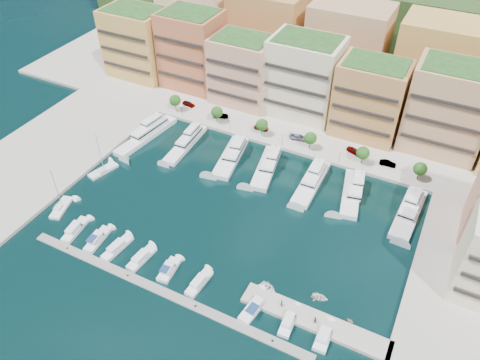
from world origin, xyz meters
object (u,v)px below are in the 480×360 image
(cruiser_9, at_px, (324,337))
(sailboat_0, at_px, (61,208))
(cruiser_8, at_px, (289,321))
(sailboat_1, at_px, (103,171))
(lamppost_0, at_px, (182,109))
(yacht_0, at_px, (148,133))
(yacht_6, at_px, (409,211))
(car_2, at_px, (261,128))
(lamppost_2, at_px, (283,138))
(cruiser_2, at_px, (117,248))
(tree_2, at_px, (262,125))
(tree_0, at_px, (175,100))
(yacht_2, at_px, (232,155))
(yacht_3, at_px, (268,165))
(car_1, at_px, (221,116))
(tree_4, at_px, (363,153))
(cruiser_1, at_px, (97,239))
(car_5, at_px, (388,163))
(cruiser_5, at_px, (199,283))
(car_0, at_px, (189,104))
(person_1, at_px, (315,320))
(car_3, at_px, (299,137))
(car_4, at_px, (354,151))
(tree_5, at_px, (420,169))
(yacht_4, at_px, (312,180))
(tree_3, at_px, (310,138))
(tender_3, at_px, (350,321))
(yacht_1, at_px, (187,142))
(cruiser_0, at_px, (75,230))
(tender_0, at_px, (268,287))
(lamppost_4, at_px, (403,172))
(cruiser_3, at_px, (141,258))
(person_0, at_px, (282,303))
(tender_1, at_px, (314,297))
(tender_2, at_px, (320,298))
(cruiser_7, at_px, (254,307))
(tree_1, at_px, (217,112))

(cruiser_9, relative_size, sailboat_0, 0.55)
(cruiser_8, xyz_separation_m, sailboat_1, (-66.68, 21.70, -0.24))
(lamppost_0, distance_m, yacht_0, 14.40)
(yacht_6, height_order, car_2, yacht_6)
(lamppost_2, xyz_separation_m, cruiser_2, (-19.22, -55.80, -3.28))
(tree_2, xyz_separation_m, cruiser_8, (33.24, -58.08, -4.20))
(tree_2, xyz_separation_m, cruiser_9, (40.90, -58.08, -4.20))
(tree_0, relative_size, sailboat_0, 0.43)
(cruiser_2, bearing_deg, lamppost_2, 70.99)
(yacht_2, height_order, yacht_3, same)
(yacht_0, height_order, car_1, yacht_0)
(lamppost_0, height_order, car_1, lamppost_0)
(tree_4, height_order, cruiser_1, tree_4)
(yacht_6, relative_size, car_5, 4.44)
(cruiser_5, bearing_deg, cruiser_1, -179.95)
(car_0, xyz_separation_m, person_1, (67.70, -60.48, 0.11))
(car_3, bearing_deg, lamppost_0, 86.68)
(car_1, xyz_separation_m, car_4, (44.97, 1.05, 0.02))
(sailboat_1, bearing_deg, tree_5, 24.07)
(tree_0, distance_m, yacht_6, 82.03)
(yacht_4, bearing_deg, tree_3, 113.42)
(yacht_0, relative_size, tender_3, 15.43)
(yacht_1, relative_size, car_2, 4.46)
(cruiser_2, bearing_deg, cruiser_0, 179.99)
(tender_0, height_order, car_5, car_5)
(lamppost_0, height_order, lamppost_4, same)
(tree_0, xyz_separation_m, tree_2, (32.00, 0.00, 0.00))
(cruiser_3, distance_m, person_0, 34.71)
(cruiser_9, relative_size, car_4, 1.52)
(lamppost_2, height_order, yacht_6, yacht_6)
(tree_2, xyz_separation_m, tender_1, (35.80, -49.88, -4.33))
(tender_2, xyz_separation_m, tender_1, (-1.23, -0.49, 0.04))
(yacht_2, xyz_separation_m, car_2, (2.13, 16.29, 0.45))
(cruiser_1, bearing_deg, cruiser_7, -0.01)
(yacht_0, height_order, yacht_6, same)
(cruiser_7, bearing_deg, yacht_0, 143.72)
(tree_5, relative_size, tender_2, 1.56)
(yacht_6, distance_m, sailboat_0, 91.06)
(yacht_1, distance_m, cruiser_8, 68.08)
(tree_1, distance_m, cruiser_2, 58.44)
(cruiser_9, height_order, car_4, car_4)
(cruiser_7, distance_m, person_0, 5.91)
(tree_2, bearing_deg, sailboat_1, -132.59)
(cruiser_2, bearing_deg, cruiser_9, 0.02)
(yacht_3, relative_size, car_4, 4.19)
(tender_3, height_order, tender_0, tender_3)
(car_3, bearing_deg, cruiser_7, -177.84)
(tree_5, distance_m, car_3, 36.89)
(yacht_2, distance_m, car_2, 16.44)
(yacht_1, height_order, cruiser_8, yacht_1)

